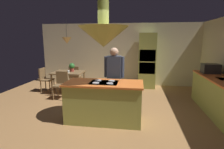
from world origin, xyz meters
TOP-DOWN VIEW (x-y plane):
  - ground at (0.00, 0.00)m, footprint 8.16×8.16m
  - wall_back at (0.00, 3.45)m, footprint 6.80×0.10m
  - kitchen_island at (0.00, -0.20)m, footprint 1.78×0.82m
  - counter_run_right at (2.84, 0.60)m, footprint 0.73×2.60m
  - oven_tower at (1.10, 3.04)m, footprint 0.66×0.62m
  - dining_table at (-1.70, 1.90)m, footprint 1.06×0.86m
  - person_at_island at (0.14, 0.48)m, footprint 0.53×0.23m
  - range_hood at (0.00, -0.20)m, footprint 1.10×1.10m
  - pendant_light_over_table at (-1.70, 1.90)m, footprint 0.32×0.32m
  - chair_facing_island at (-1.70, 1.25)m, footprint 0.40×0.40m
  - chair_by_back_wall at (-1.70, 2.55)m, footprint 0.40×0.40m
  - chair_at_corner at (-2.61, 1.90)m, footprint 0.40×0.40m
  - potted_plant_on_table at (-1.59, 1.99)m, footprint 0.20×0.20m
  - cup_on_table at (-1.61, 1.69)m, footprint 0.07×0.07m
  - microwave_on_counter at (2.84, 1.37)m, footprint 0.46×0.36m

SIDE VIEW (x-z plane):
  - ground at x=0.00m, z-range 0.00..0.00m
  - kitchen_island at x=0.00m, z-range -0.01..0.94m
  - counter_run_right at x=2.84m, z-range 0.01..0.94m
  - chair_facing_island at x=-1.70m, z-range 0.07..0.94m
  - chair_by_back_wall at x=-1.70m, z-range 0.07..0.94m
  - chair_at_corner at x=-2.61m, z-range 0.07..0.94m
  - dining_table at x=-1.70m, z-range 0.28..1.04m
  - cup_on_table at x=-1.61m, z-range 0.76..0.85m
  - potted_plant_on_table at x=-1.59m, z-range 0.78..1.08m
  - person_at_island at x=0.14m, z-range 0.13..1.82m
  - microwave_on_counter at x=2.84m, z-range 0.93..1.21m
  - oven_tower at x=1.10m, z-range 0.00..2.14m
  - wall_back at x=0.00m, z-range 0.00..2.55m
  - pendant_light_over_table at x=-1.70m, z-range 1.45..2.27m
  - range_hood at x=0.00m, z-range 1.48..2.48m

